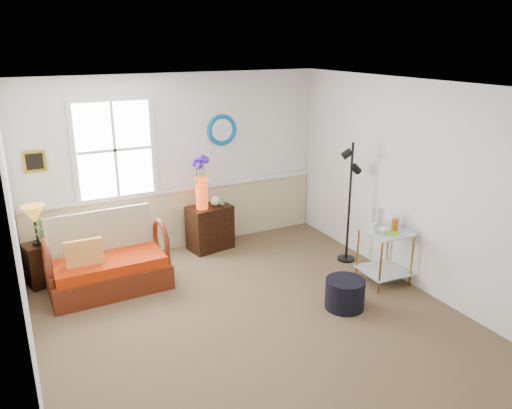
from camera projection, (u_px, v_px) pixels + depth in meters
name	position (u px, v px, depth m)	size (l,w,h in m)	color
floor	(255.00, 323.00, 5.61)	(4.50, 5.00, 0.01)	brown
ceiling	(255.00, 87.00, 4.80)	(4.50, 5.00, 0.01)	white
walls	(255.00, 214.00, 5.21)	(4.51, 5.01, 2.60)	silver
wainscot	(181.00, 219.00, 7.57)	(4.46, 0.02, 0.90)	#C4B185
chair_rail	(180.00, 189.00, 7.41)	(4.46, 0.04, 0.06)	silver
window	(115.00, 150.00, 6.81)	(1.14, 0.06, 1.44)	white
picture	(34.00, 161.00, 6.40)	(0.28, 0.03, 0.28)	gold
mirror	(222.00, 130.00, 7.46)	(0.47, 0.47, 0.07)	#0C5C9B
loveseat	(107.00, 254.00, 6.25)	(1.45, 0.82, 0.95)	#542314
throw_pillow	(85.00, 258.00, 6.02)	(0.44, 0.11, 0.44)	orange
lamp_stand	(40.00, 265.00, 6.41)	(0.32, 0.32, 0.57)	#33170A
table_lamp	(35.00, 225.00, 6.23)	(0.29, 0.29, 0.52)	gold
potted_plant	(46.00, 232.00, 6.33)	(0.34, 0.38, 0.30)	#4C6F33
cabinet	(210.00, 228.00, 7.52)	(0.63, 0.40, 0.67)	#33170A
flower_vase	(201.00, 183.00, 7.20)	(0.23, 0.23, 0.77)	#E94212
side_table	(384.00, 256.00, 6.46)	(0.58, 0.58, 0.73)	#B98131
tabletop_items	(385.00, 219.00, 6.33)	(0.44, 0.44, 0.27)	silver
floor_lamp	(349.00, 203.00, 6.96)	(0.25, 0.25, 1.72)	black
ottoman	(345.00, 294.00, 5.89)	(0.47, 0.47, 0.36)	black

